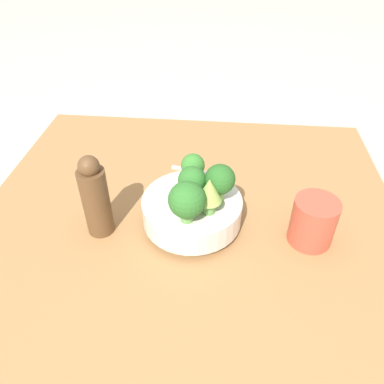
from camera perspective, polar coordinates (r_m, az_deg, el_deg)
ground_plane at (r=0.85m, az=-0.54°, el=-5.97°), size 6.00×6.00×0.00m
table at (r=0.83m, az=-0.55°, el=-4.81°), size 0.92×0.87×0.05m
bowl at (r=0.77m, az=-0.00°, el=-2.80°), size 0.20×0.20×0.07m
broccoli_floret_center at (r=0.72m, az=-0.00°, el=1.61°), size 0.06×0.06×0.08m
broccoli_floret_front at (r=0.77m, az=0.13°, el=3.90°), size 0.05×0.05×0.07m
broccoli_floret_left at (r=0.72m, az=4.28°, el=1.81°), size 0.06×0.06×0.08m
broccoli_floret_back at (r=0.68m, az=-0.77°, el=-1.31°), size 0.07×0.07×0.08m
romanesco_piece_far at (r=0.70m, az=2.64°, el=-0.04°), size 0.05×0.05×0.08m
cup at (r=0.77m, az=17.97°, el=-4.31°), size 0.09×0.09×0.10m
pepper_mill at (r=0.75m, az=-14.51°, el=-0.86°), size 0.05×0.05×0.18m
fork at (r=0.94m, az=1.56°, el=2.97°), size 0.16×0.04×0.01m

